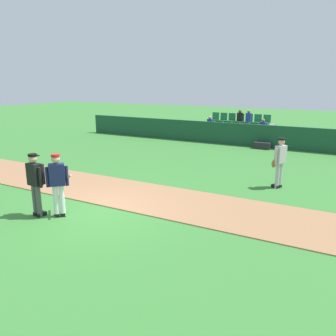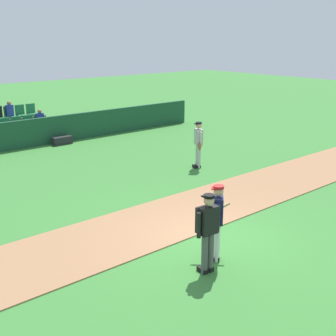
{
  "view_description": "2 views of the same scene",
  "coord_description": "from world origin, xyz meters",
  "views": [
    {
      "loc": [
        6.15,
        -7.07,
        3.63
      ],
      "look_at": [
        1.38,
        1.76,
        1.04
      ],
      "focal_mm": 36.17,
      "sensor_mm": 36.0,
      "label": 1
    },
    {
      "loc": [
        -7.3,
        -7.03,
        4.86
      ],
      "look_at": [
        0.52,
        2.18,
        1.26
      ],
      "focal_mm": 47.72,
      "sensor_mm": 36.0,
      "label": 2
    }
  ],
  "objects": [
    {
      "name": "equipment_bag",
      "position": [
        2.0,
        11.5,
        0.18
      ],
      "size": [
        0.9,
        0.36,
        0.36
      ],
      "primitive_type": "cube",
      "color": "#232328",
      "rests_on": "ground"
    },
    {
      "name": "batter_navy_jersey",
      "position": [
        -0.6,
        -0.81,
        0.97
      ],
      "size": [
        0.73,
        0.68,
        1.76
      ],
      "color": "white",
      "rests_on": "ground"
    },
    {
      "name": "umpire_home_plate",
      "position": [
        -1.16,
        -1.07,
        1.0
      ],
      "size": [
        0.59,
        0.33,
        1.76
      ],
      "color": "#4C4C4C",
      "rests_on": "ground"
    },
    {
      "name": "dugout_fence",
      "position": [
        0.0,
        11.95,
        0.63
      ],
      "size": [
        20.0,
        0.16,
        1.27
      ],
      "primitive_type": "cube",
      "color": "#19472D",
      "rests_on": "ground"
    },
    {
      "name": "ground_plane",
      "position": [
        0.0,
        0.0,
        0.0
      ],
      "size": [
        80.0,
        80.0,
        0.0
      ],
      "primitive_type": "plane",
      "color": "#387A33"
    },
    {
      "name": "runner_grey_jersey",
      "position": [
        4.16,
        4.7,
        0.96
      ],
      "size": [
        0.43,
        0.62,
        1.76
      ],
      "color": "#B2B2B2",
      "rests_on": "ground"
    },
    {
      "name": "infield_dirt_path",
      "position": [
        0.0,
        1.65,
        0.01
      ],
      "size": [
        28.0,
        2.61,
        0.03
      ],
      "primitive_type": "cube",
      "color": "#9E704C",
      "rests_on": "ground"
    },
    {
      "name": "stadium_bleachers",
      "position": [
        0.0,
        13.4,
        0.5
      ],
      "size": [
        4.45,
        2.1,
        1.9
      ],
      "color": "slate",
      "rests_on": "ground"
    }
  ]
}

